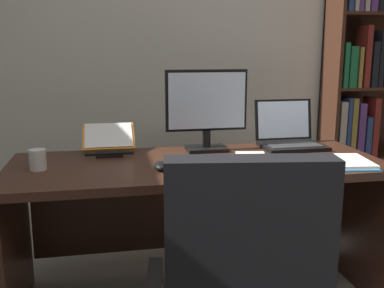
{
  "coord_description": "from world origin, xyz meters",
  "views": [
    {
      "loc": [
        -0.47,
        -1.01,
        1.29
      ],
      "look_at": [
        -0.07,
        1.06,
        0.84
      ],
      "focal_mm": 41.96,
      "sensor_mm": 36.0,
      "label": 1
    }
  ],
  "objects_px": {
    "laptop": "(289,137)",
    "open_binder": "(322,162)",
    "coffee_mug": "(38,160)",
    "monitor": "(207,111)",
    "keyboard": "(223,164)",
    "notepad": "(252,157)",
    "computer_mouse": "(160,166)",
    "reading_stand_with_book": "(109,139)",
    "desk": "(195,194)",
    "bookshelf": "(365,98)",
    "pen": "(256,155)"
  },
  "relations": [
    {
      "from": "coffee_mug",
      "to": "monitor",
      "type": "bearing_deg",
      "value": 16.35
    },
    {
      "from": "computer_mouse",
      "to": "pen",
      "type": "height_order",
      "value": "computer_mouse"
    },
    {
      "from": "monitor",
      "to": "computer_mouse",
      "type": "distance_m",
      "value": 0.51
    },
    {
      "from": "computer_mouse",
      "to": "notepad",
      "type": "relative_size",
      "value": 0.5
    },
    {
      "from": "desk",
      "to": "reading_stand_with_book",
      "type": "bearing_deg",
      "value": 154.34
    },
    {
      "from": "reading_stand_with_book",
      "to": "coffee_mug",
      "type": "distance_m",
      "value": 0.45
    },
    {
      "from": "monitor",
      "to": "coffee_mug",
      "type": "distance_m",
      "value": 0.91
    },
    {
      "from": "notepad",
      "to": "monitor",
      "type": "bearing_deg",
      "value": 131.66
    },
    {
      "from": "laptop",
      "to": "notepad",
      "type": "distance_m",
      "value": 0.37
    },
    {
      "from": "laptop",
      "to": "computer_mouse",
      "type": "bearing_deg",
      "value": -154.86
    },
    {
      "from": "keyboard",
      "to": "notepad",
      "type": "bearing_deg",
      "value": 37.71
    },
    {
      "from": "computer_mouse",
      "to": "reading_stand_with_book",
      "type": "xyz_separation_m",
      "value": [
        -0.23,
        0.42,
        0.05
      ]
    },
    {
      "from": "coffee_mug",
      "to": "notepad",
      "type": "bearing_deg",
      "value": 1.9
    },
    {
      "from": "monitor",
      "to": "computer_mouse",
      "type": "relative_size",
      "value": 4.32
    },
    {
      "from": "pen",
      "to": "keyboard",
      "type": "bearing_deg",
      "value": -144.99
    },
    {
      "from": "laptop",
      "to": "coffee_mug",
      "type": "relative_size",
      "value": 3.61
    },
    {
      "from": "laptop",
      "to": "computer_mouse",
      "type": "distance_m",
      "value": 0.87
    },
    {
      "from": "laptop",
      "to": "reading_stand_with_book",
      "type": "xyz_separation_m",
      "value": [
        -1.02,
        0.05,
        0.02
      ]
    },
    {
      "from": "computer_mouse",
      "to": "notepad",
      "type": "distance_m",
      "value": 0.51
    },
    {
      "from": "monitor",
      "to": "open_binder",
      "type": "height_order",
      "value": "monitor"
    },
    {
      "from": "laptop",
      "to": "notepad",
      "type": "bearing_deg",
      "value": -143.23
    },
    {
      "from": "monitor",
      "to": "laptop",
      "type": "bearing_deg",
      "value": 0.6
    },
    {
      "from": "laptop",
      "to": "computer_mouse",
      "type": "xyz_separation_m",
      "value": [
        -0.79,
        -0.37,
        -0.03
      ]
    },
    {
      "from": "computer_mouse",
      "to": "laptop",
      "type": "bearing_deg",
      "value": 25.14
    },
    {
      "from": "open_binder",
      "to": "pen",
      "type": "height_order",
      "value": "open_binder"
    },
    {
      "from": "monitor",
      "to": "notepad",
      "type": "bearing_deg",
      "value": -48.34
    },
    {
      "from": "laptop",
      "to": "coffee_mug",
      "type": "bearing_deg",
      "value": -169.21
    },
    {
      "from": "monitor",
      "to": "reading_stand_with_book",
      "type": "height_order",
      "value": "monitor"
    },
    {
      "from": "pen",
      "to": "coffee_mug",
      "type": "height_order",
      "value": "coffee_mug"
    },
    {
      "from": "desk",
      "to": "laptop",
      "type": "xyz_separation_m",
      "value": [
        0.59,
        0.16,
        0.25
      ]
    },
    {
      "from": "bookshelf",
      "to": "desk",
      "type": "bearing_deg",
      "value": -152.87
    },
    {
      "from": "laptop",
      "to": "open_binder",
      "type": "xyz_separation_m",
      "value": [
        -0.01,
        -0.42,
        -0.04
      ]
    },
    {
      "from": "bookshelf",
      "to": "pen",
      "type": "relative_size",
      "value": 14.55
    },
    {
      "from": "laptop",
      "to": "notepad",
      "type": "height_order",
      "value": "laptop"
    },
    {
      "from": "bookshelf",
      "to": "open_binder",
      "type": "xyz_separation_m",
      "value": [
        -0.81,
        -0.97,
        -0.19
      ]
    },
    {
      "from": "laptop",
      "to": "desk",
      "type": "bearing_deg",
      "value": -164.75
    },
    {
      "from": "monitor",
      "to": "open_binder",
      "type": "distance_m",
      "value": 0.67
    },
    {
      "from": "desk",
      "to": "laptop",
      "type": "bearing_deg",
      "value": 15.25
    },
    {
      "from": "reading_stand_with_book",
      "to": "notepad",
      "type": "relative_size",
      "value": 1.32
    },
    {
      "from": "monitor",
      "to": "keyboard",
      "type": "distance_m",
      "value": 0.42
    },
    {
      "from": "laptop",
      "to": "keyboard",
      "type": "relative_size",
      "value": 0.83
    },
    {
      "from": "laptop",
      "to": "open_binder",
      "type": "height_order",
      "value": "laptop"
    },
    {
      "from": "computer_mouse",
      "to": "desk",
      "type": "bearing_deg",
      "value": 46.06
    },
    {
      "from": "computer_mouse",
      "to": "monitor",
      "type": "bearing_deg",
      "value": 50.59
    },
    {
      "from": "computer_mouse",
      "to": "coffee_mug",
      "type": "distance_m",
      "value": 0.57
    },
    {
      "from": "notepad",
      "to": "desk",
      "type": "bearing_deg",
      "value": 167.99
    },
    {
      "from": "desk",
      "to": "laptop",
      "type": "relative_size",
      "value": 5.33
    },
    {
      "from": "desk",
      "to": "bookshelf",
      "type": "distance_m",
      "value": 1.61
    },
    {
      "from": "computer_mouse",
      "to": "pen",
      "type": "distance_m",
      "value": 0.53
    },
    {
      "from": "reading_stand_with_book",
      "to": "coffee_mug",
      "type": "xyz_separation_m",
      "value": [
        -0.33,
        -0.3,
        -0.02
      ]
    }
  ]
}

